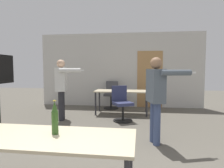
% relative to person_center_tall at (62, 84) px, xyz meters
% --- Properties ---
extents(back_wall, '(6.01, 0.12, 2.71)m').
position_rel_person_center_tall_xyz_m(back_wall, '(1.40, 2.21, 0.36)').
color(back_wall, beige).
rests_on(back_wall, ground_plane).
extents(conference_table_near, '(1.81, 0.73, 0.73)m').
position_rel_person_center_tall_xyz_m(conference_table_near, '(1.18, -3.33, -0.33)').
color(conference_table_near, '#C6B793').
rests_on(conference_table_near, ground_plane).
extents(conference_table_far, '(1.66, 0.71, 0.73)m').
position_rel_person_center_tall_xyz_m(conference_table_far, '(1.56, 0.96, -0.34)').
color(conference_table_far, '#C6B793').
rests_on(conference_table_far, ground_plane).
extents(person_center_tall, '(0.87, 0.67, 1.66)m').
position_rel_person_center_tall_xyz_m(person_center_tall, '(0.00, 0.00, 0.00)').
color(person_center_tall, '#28282D').
rests_on(person_center_tall, ground_plane).
extents(person_right_polo, '(0.86, 0.61, 1.62)m').
position_rel_person_center_tall_xyz_m(person_right_polo, '(2.43, -1.43, -0.01)').
color(person_right_polo, '#3D4C75').
rests_on(person_right_polo, ground_plane).
extents(office_chair_far_left, '(0.52, 0.55, 0.96)m').
position_rel_person_center_tall_xyz_m(office_chair_far_left, '(1.12, 1.80, -0.53)').
color(office_chair_far_left, black).
rests_on(office_chair_far_left, ground_plane).
extents(office_chair_far_right, '(0.64, 0.67, 0.94)m').
position_rel_person_center_tall_xyz_m(office_chair_far_right, '(1.64, 0.14, -0.55)').
color(office_chair_far_right, black).
rests_on(office_chair_far_right, ground_plane).
extents(beer_bottle, '(0.07, 0.07, 0.36)m').
position_rel_person_center_tall_xyz_m(beer_bottle, '(1.24, -3.26, -0.09)').
color(beer_bottle, '#2D511E').
rests_on(beer_bottle, conference_table_near).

